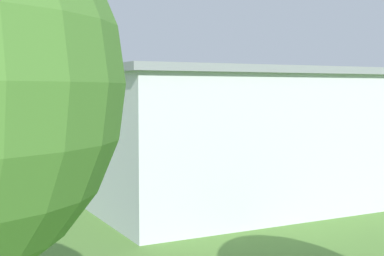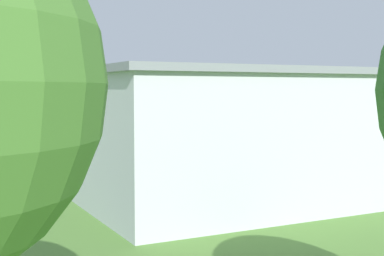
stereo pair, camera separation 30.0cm
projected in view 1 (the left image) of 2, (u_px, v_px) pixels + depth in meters
ground_plane at (115, 144)px, 62.87m from camera, size 400.00×400.00×0.00m
hangar at (335, 130)px, 34.27m from camera, size 32.45×14.15×7.35m
biplane at (155, 117)px, 60.24m from camera, size 7.30×8.53×3.85m
person_walking_on_apron at (50, 158)px, 42.68m from camera, size 0.47×0.47×1.73m
person_crossing_taxiway at (49, 173)px, 35.62m from camera, size 0.53×0.53×1.58m
person_by_parked_cars at (86, 161)px, 41.20m from camera, size 0.46×0.46×1.76m
person_at_fence_line at (284, 146)px, 52.22m from camera, size 0.52×0.52×1.66m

